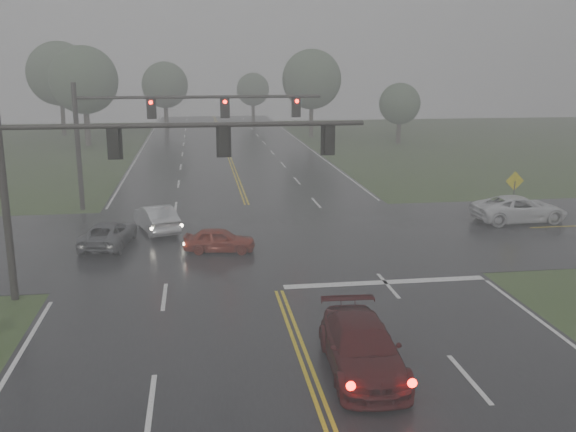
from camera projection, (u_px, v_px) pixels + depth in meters
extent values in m
cube|color=black|center=(263.00, 249.00, 31.34)|extent=(18.00, 160.00, 0.02)
cube|color=black|center=(259.00, 238.00, 33.27)|extent=(120.00, 14.00, 0.02)
cube|color=silver|center=(385.00, 283.00, 26.57)|extent=(8.50, 0.50, 0.01)
imported|color=#3F0B0D|center=(361.00, 371.00, 18.98)|extent=(2.32, 5.20, 1.48)
imported|color=maroon|center=(220.00, 252.00, 30.90)|extent=(3.58, 1.85, 1.16)
imported|color=#B4B8BD|center=(157.00, 231.00, 34.67)|extent=(2.79, 4.59, 1.43)
imported|color=#4C4D52|center=(110.00, 246.00, 31.87)|extent=(2.71, 4.69, 1.23)
imported|color=silver|center=(518.00, 222.00, 36.75)|extent=(5.44, 2.70, 1.48)
cylinder|color=black|center=(5.00, 205.00, 23.88)|extent=(0.29, 0.29, 7.48)
cylinder|color=black|center=(187.00, 125.00, 24.15)|extent=(13.63, 0.19, 0.19)
cube|color=black|center=(114.00, 143.00, 23.92)|extent=(0.35, 0.29, 1.09)
cube|color=black|center=(115.00, 142.00, 24.08)|extent=(0.57, 0.03, 1.30)
cube|color=black|center=(224.00, 141.00, 24.49)|extent=(0.35, 0.29, 1.09)
cube|color=black|center=(224.00, 141.00, 24.65)|extent=(0.57, 0.03, 1.30)
cube|color=black|center=(329.00, 139.00, 25.05)|extent=(0.35, 0.29, 1.09)
cube|color=black|center=(328.00, 139.00, 25.21)|extent=(0.57, 0.03, 1.30)
cylinder|color=black|center=(78.00, 147.00, 38.90)|extent=(0.30, 0.30, 7.75)
cylinder|color=black|center=(74.00, 97.00, 38.20)|extent=(0.19, 0.19, 0.86)
cylinder|color=black|center=(200.00, 97.00, 39.24)|extent=(14.93, 0.19, 0.19)
cube|color=black|center=(151.00, 108.00, 38.98)|extent=(0.37, 0.30, 1.13)
cube|color=black|center=(151.00, 108.00, 39.15)|extent=(0.59, 0.03, 1.34)
cylinder|color=#FF0C05|center=(151.00, 102.00, 38.73)|extent=(0.24, 0.06, 0.24)
cube|color=black|center=(225.00, 107.00, 39.60)|extent=(0.37, 0.30, 1.13)
cube|color=black|center=(225.00, 107.00, 39.76)|extent=(0.59, 0.03, 1.34)
cylinder|color=#FF0C05|center=(225.00, 102.00, 39.35)|extent=(0.24, 0.06, 0.24)
cube|color=black|center=(297.00, 107.00, 40.21)|extent=(0.37, 0.30, 1.13)
cube|color=black|center=(296.00, 107.00, 40.38)|extent=(0.59, 0.03, 1.34)
cylinder|color=#FF0C05|center=(297.00, 101.00, 39.96)|extent=(0.24, 0.06, 0.24)
cylinder|color=black|center=(513.00, 199.00, 37.59)|extent=(0.07, 0.07, 2.16)
cube|color=#CEBD0C|center=(515.00, 181.00, 37.36)|extent=(1.14, 0.09, 1.14)
cylinder|color=#352C22|center=(87.00, 127.00, 70.00)|extent=(0.62, 0.62, 4.09)
sphere|color=#3A5136|center=(84.00, 80.00, 68.83)|extent=(7.28, 7.28, 7.28)
cylinder|color=#352C22|center=(311.00, 120.00, 77.95)|extent=(0.51, 0.51, 4.01)
sphere|color=#3A5136|center=(312.00, 79.00, 76.80)|extent=(7.14, 7.14, 7.14)
cylinder|color=#352C22|center=(166.00, 117.00, 86.61)|extent=(0.57, 0.57, 3.46)
sphere|color=#3A5136|center=(165.00, 85.00, 85.62)|extent=(6.15, 6.15, 6.15)
cylinder|color=#352C22|center=(399.00, 132.00, 71.74)|extent=(0.50, 0.50, 2.57)
sphere|color=#3A5136|center=(400.00, 104.00, 71.00)|extent=(4.57, 4.57, 4.57)
cylinder|color=#352C22|center=(63.00, 118.00, 79.32)|extent=(0.53, 0.53, 4.38)
sphere|color=#3A5136|center=(60.00, 74.00, 78.07)|extent=(7.79, 7.79, 7.79)
cylinder|color=#352C22|center=(253.00, 112.00, 98.78)|extent=(0.53, 0.53, 2.82)
sphere|color=#3A5136|center=(253.00, 89.00, 97.98)|extent=(5.01, 5.01, 5.01)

